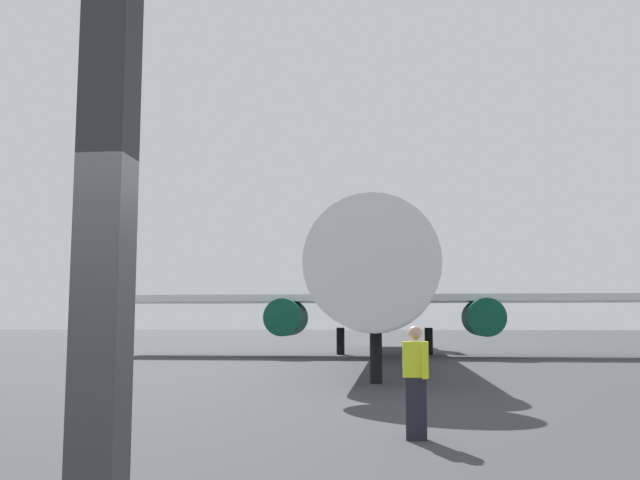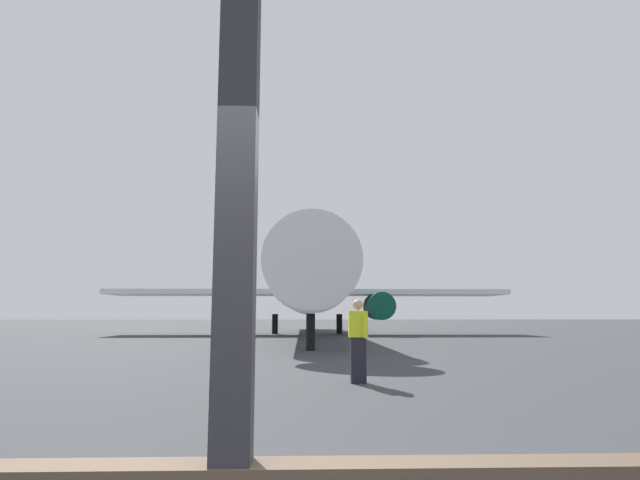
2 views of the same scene
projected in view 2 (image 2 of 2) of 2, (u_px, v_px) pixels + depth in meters
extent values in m
plane|color=#383A3D|center=(299.00, 332.00, 42.03)|extent=(220.00, 220.00, 0.00)
cube|color=#2D2D33|center=(236.00, 249.00, 2.71)|extent=(0.20, 0.20, 3.52)
cylinder|color=silver|center=(308.00, 288.00, 36.80)|extent=(3.69, 33.21, 3.69)
cone|color=silver|center=(312.00, 263.00, 19.08)|extent=(3.50, 2.60, 3.50)
cylinder|color=black|center=(311.00, 264.00, 20.98)|extent=(3.76, 0.90, 3.76)
cube|color=silver|center=(203.00, 293.00, 37.96)|extent=(13.31, 4.20, 0.36)
cube|color=silver|center=(410.00, 293.00, 38.44)|extent=(13.31, 4.20, 0.36)
cylinder|color=#0C4C38|center=(236.00, 306.00, 36.52)|extent=(1.90, 3.20, 1.90)
cylinder|color=#0C4C38|center=(379.00, 306.00, 36.83)|extent=(1.90, 3.20, 1.90)
cube|color=#0C4C38|center=(307.00, 253.00, 52.34)|extent=(0.36, 4.40, 5.20)
cylinder|color=black|center=(311.00, 332.00, 20.89)|extent=(0.36, 0.36, 1.46)
cylinder|color=black|center=(275.00, 324.00, 38.79)|extent=(0.44, 0.44, 1.46)
cylinder|color=black|center=(339.00, 324.00, 38.94)|extent=(0.44, 0.44, 1.46)
cube|color=black|center=(358.00, 360.00, 10.98)|extent=(0.32, 0.20, 0.95)
cube|color=yellow|center=(358.00, 324.00, 11.09)|extent=(0.40, 0.22, 0.55)
sphere|color=tan|center=(358.00, 305.00, 11.15)|extent=(0.22, 0.22, 0.22)
cylinder|color=yellow|center=(365.00, 325.00, 10.89)|extent=(0.09, 0.09, 0.52)
cylinder|color=yellow|center=(351.00, 325.00, 11.28)|extent=(0.09, 0.09, 0.52)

